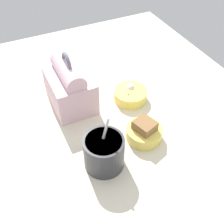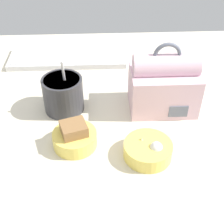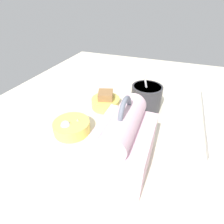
% 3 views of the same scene
% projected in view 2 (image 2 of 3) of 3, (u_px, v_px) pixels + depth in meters
% --- Properties ---
extents(desk_surface, '(1.40, 1.10, 0.02)m').
position_uv_depth(desk_surface, '(93.00, 124.00, 0.84)').
color(desk_surface, beige).
rests_on(desk_surface, ground).
extents(keyboard, '(0.40, 0.15, 0.02)m').
position_uv_depth(keyboard, '(68.00, 57.00, 1.09)').
color(keyboard, silver).
rests_on(keyboard, desk_surface).
extents(lunch_bag, '(0.18, 0.13, 0.20)m').
position_uv_depth(lunch_bag, '(164.00, 84.00, 0.84)').
color(lunch_bag, beige).
rests_on(lunch_bag, desk_surface).
extents(soup_cup, '(0.11, 0.11, 0.16)m').
position_uv_depth(soup_cup, '(63.00, 94.00, 0.85)').
color(soup_cup, '#333338').
rests_on(soup_cup, desk_surface).
extents(bento_bowl_sandwich, '(0.11, 0.11, 0.07)m').
position_uv_depth(bento_bowl_sandwich, '(75.00, 137.00, 0.75)').
color(bento_bowl_sandwich, '#EFD65B').
rests_on(bento_bowl_sandwich, desk_surface).
extents(bento_bowl_snacks, '(0.11, 0.11, 0.05)m').
position_uv_depth(bento_bowl_snacks, '(148.00, 149.00, 0.73)').
color(bento_bowl_snacks, '#EFD65B').
rests_on(bento_bowl_snacks, desk_surface).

